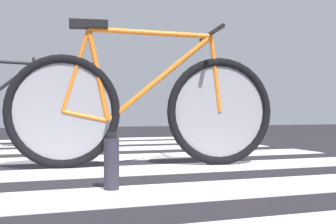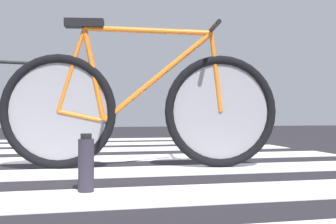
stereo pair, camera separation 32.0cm
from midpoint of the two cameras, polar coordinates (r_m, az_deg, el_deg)
bicycle_1_of_2 at (r=2.72m, az=-6.58°, el=0.64°), size 1.73×0.53×0.93m
water_bottle at (r=1.94m, az=-12.22°, el=-6.82°), size 0.07×0.07×0.26m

